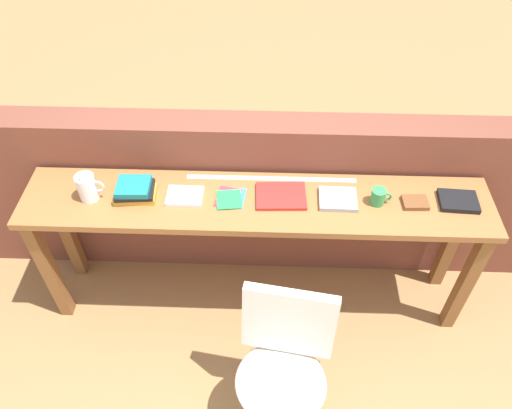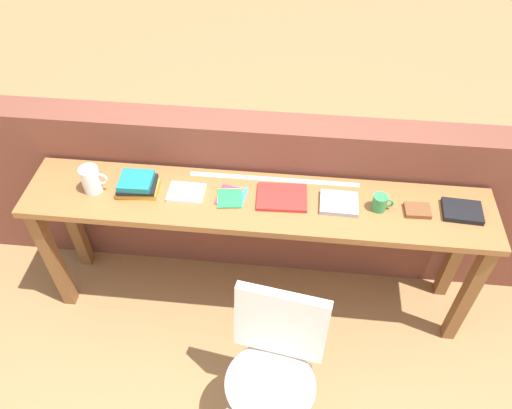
# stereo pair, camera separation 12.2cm
# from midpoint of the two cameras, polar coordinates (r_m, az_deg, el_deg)

# --- Properties ---
(ground_plane) EXTENTS (40.00, 40.00, 0.00)m
(ground_plane) POSITION_cam_midpoint_polar(r_m,az_deg,el_deg) (3.15, -1.31, -14.84)
(ground_plane) COLOR #9E7547
(brick_wall_back) EXTENTS (6.00, 0.20, 1.14)m
(brick_wall_back) POSITION_cam_midpoint_polar(r_m,az_deg,el_deg) (3.09, -0.88, 0.88)
(brick_wall_back) COLOR brown
(brick_wall_back) RESTS_ON ground
(sideboard) EXTENTS (2.50, 0.44, 0.88)m
(sideboard) POSITION_cam_midpoint_polar(r_m,az_deg,el_deg) (2.73, -1.25, -1.62)
(sideboard) COLOR #996033
(sideboard) RESTS_ON ground
(chair_white_moulded) EXTENTS (0.50, 0.51, 0.89)m
(chair_white_moulded) POSITION_cam_midpoint_polar(r_m,az_deg,el_deg) (2.49, 1.69, -17.57)
(chair_white_moulded) COLOR silver
(chair_white_moulded) RESTS_ON ground
(pitcher_white) EXTENTS (0.14, 0.10, 0.18)m
(pitcher_white) POSITION_cam_midpoint_polar(r_m,az_deg,el_deg) (2.75, -19.93, 1.86)
(pitcher_white) COLOR white
(pitcher_white) RESTS_ON sideboard
(book_stack_leftmost) EXTENTS (0.22, 0.17, 0.09)m
(book_stack_leftmost) POSITION_cam_midpoint_polar(r_m,az_deg,el_deg) (2.71, -14.97, 1.50)
(book_stack_leftmost) COLOR gold
(book_stack_leftmost) RESTS_ON sideboard
(magazine_cycling) EXTENTS (0.19, 0.15, 0.02)m
(magazine_cycling) POSITION_cam_midpoint_polar(r_m,az_deg,el_deg) (2.67, -9.45, 0.92)
(magazine_cycling) COLOR white
(magazine_cycling) RESTS_ON sideboard
(pamphlet_pile_colourful) EXTENTS (0.17, 0.18, 0.01)m
(pamphlet_pile_colourful) POSITION_cam_midpoint_polar(r_m,az_deg,el_deg) (2.64, -4.29, 0.71)
(pamphlet_pile_colourful) COLOR #3399D8
(pamphlet_pile_colourful) RESTS_ON sideboard
(book_open_centre) EXTENTS (0.27, 0.21, 0.02)m
(book_open_centre) POSITION_cam_midpoint_polar(r_m,az_deg,el_deg) (2.64, 1.55, 0.95)
(book_open_centre) COLOR red
(book_open_centre) RESTS_ON sideboard
(book_grey_hardcover) EXTENTS (0.20, 0.17, 0.02)m
(book_grey_hardcover) POSITION_cam_midpoint_polar(r_m,az_deg,el_deg) (2.64, 8.04, 0.58)
(book_grey_hardcover) COLOR #9E9EA3
(book_grey_hardcover) RESTS_ON sideboard
(mug) EXTENTS (0.11, 0.08, 0.09)m
(mug) POSITION_cam_midpoint_polar(r_m,az_deg,el_deg) (2.65, 12.55, 0.85)
(mug) COLOR #338C4C
(mug) RESTS_ON sideboard
(leather_journal_brown) EXTENTS (0.13, 0.10, 0.02)m
(leather_journal_brown) POSITION_cam_midpoint_polar(r_m,az_deg,el_deg) (2.71, 16.50, 0.19)
(leather_journal_brown) COLOR brown
(leather_journal_brown) RESTS_ON sideboard
(book_repair_rightmost) EXTENTS (0.21, 0.16, 0.03)m
(book_repair_rightmost) POSITION_cam_midpoint_polar(r_m,az_deg,el_deg) (2.79, 20.97, 0.34)
(book_repair_rightmost) COLOR black
(book_repair_rightmost) RESTS_ON sideboard
(ruler_metal_back_edge) EXTENTS (0.93, 0.03, 0.00)m
(ruler_metal_back_edge) POSITION_cam_midpoint_polar(r_m,az_deg,el_deg) (2.75, 0.48, 2.95)
(ruler_metal_back_edge) COLOR silver
(ruler_metal_back_edge) RESTS_ON sideboard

